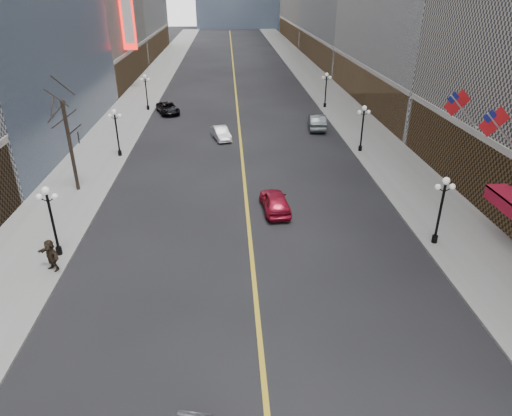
{
  "coord_description": "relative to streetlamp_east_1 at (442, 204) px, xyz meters",
  "views": [
    {
      "loc": [
        -1.18,
        5.41,
        15.09
      ],
      "look_at": [
        -0.19,
        21.8,
        7.0
      ],
      "focal_mm": 32.0,
      "sensor_mm": 36.0,
      "label": 1
    }
  ],
  "objects": [
    {
      "name": "sidewalk_east",
      "position": [
        2.2,
        40.0,
        -2.83
      ],
      "size": [
        6.0,
        230.0,
        0.15
      ],
      "primitive_type": "cube",
      "color": "gray",
      "rests_on": "ground"
    },
    {
      "name": "sidewalk_west",
      "position": [
        -25.8,
        40.0,
        -2.83
      ],
      "size": [
        6.0,
        230.0,
        0.15
      ],
      "primitive_type": "cube",
      "color": "gray",
      "rests_on": "ground"
    },
    {
      "name": "lane_line",
      "position": [
        -11.8,
        50.0,
        -2.89
      ],
      "size": [
        0.25,
        200.0,
        0.02
      ],
      "primitive_type": "cube",
      "color": "gold",
      "rests_on": "ground"
    },
    {
      "name": "streetlamp_east_1",
      "position": [
        0.0,
        0.0,
        0.0
      ],
      "size": [
        1.26,
        0.44,
        4.52
      ],
      "color": "black",
      "rests_on": "sidewalk_east"
    },
    {
      "name": "streetlamp_east_2",
      "position": [
        0.0,
        18.0,
        0.0
      ],
      "size": [
        1.26,
        0.44,
        4.52
      ],
      "color": "black",
      "rests_on": "sidewalk_east"
    },
    {
      "name": "streetlamp_east_3",
      "position": [
        0.0,
        36.0,
        0.0
      ],
      "size": [
        1.26,
        0.44,
        4.52
      ],
      "color": "black",
      "rests_on": "sidewalk_east"
    },
    {
      "name": "streetlamp_west_1",
      "position": [
        -23.6,
        0.0,
        0.0
      ],
      "size": [
        1.26,
        0.44,
        4.52
      ],
      "color": "black",
      "rests_on": "sidewalk_west"
    },
    {
      "name": "streetlamp_west_2",
      "position": [
        -23.6,
        18.0,
        0.0
      ],
      "size": [
        1.26,
        0.44,
        4.52
      ],
      "color": "black",
      "rests_on": "sidewalk_west"
    },
    {
      "name": "streetlamp_west_3",
      "position": [
        -23.6,
        36.0,
        0.0
      ],
      "size": [
        1.26,
        0.44,
        4.52
      ],
      "color": "black",
      "rests_on": "sidewalk_west"
    },
    {
      "name": "flag_4",
      "position": [
        3.51,
        2.0,
        4.39
      ],
      "size": [
        2.87,
        0.12,
        2.87
      ],
      "color": "#B2B2B7",
      "rests_on": "ground"
    },
    {
      "name": "flag_5",
      "position": [
        3.51,
        7.0,
        4.39
      ],
      "size": [
        2.87,
        0.12,
        2.87
      ],
      "color": "#B2B2B7",
      "rests_on": "ground"
    },
    {
      "name": "awning_c",
      "position": [
        4.3,
        -0.0,
        0.18
      ],
      "size": [
        1.4,
        4.0,
        0.93
      ],
      "color": "maroon",
      "rests_on": "ground"
    },
    {
      "name": "theatre_marquee",
      "position": [
        -27.68,
        50.0,
        9.1
      ],
      "size": [
        2.0,
        0.55,
        12.0
      ],
      "color": "red",
      "rests_on": "ground"
    },
    {
      "name": "tree_west_far",
      "position": [
        -25.3,
        10.0,
        3.34
      ],
      "size": [
        3.6,
        3.6,
        7.92
      ],
      "color": "#2D231C",
      "rests_on": "sidewalk_west"
    },
    {
      "name": "car_nb_mid",
      "position": [
        -13.86,
        23.07,
        -2.24
      ],
      "size": [
        2.36,
        4.25,
        1.33
      ],
      "primitive_type": "imported",
      "rotation": [
        0.0,
        0.0,
        0.25
      ],
      "color": "silver",
      "rests_on": "ground"
    },
    {
      "name": "car_nb_far",
      "position": [
        -20.8,
        34.39,
        -2.21
      ],
      "size": [
        3.8,
        5.47,
        1.39
      ],
      "primitive_type": "imported",
      "rotation": [
        0.0,
        0.0,
        0.33
      ],
      "color": "black",
      "rests_on": "ground"
    },
    {
      "name": "car_sb_mid",
      "position": [
        -9.76,
        5.43,
        -2.12
      ],
      "size": [
        2.2,
        4.72,
        1.56
      ],
      "primitive_type": "imported",
      "rotation": [
        0.0,
        0.0,
        3.22
      ],
      "color": "maroon",
      "rests_on": "ground"
    },
    {
      "name": "car_sb_far",
      "position": [
        -2.84,
        26.41,
        -2.05
      ],
      "size": [
        2.31,
        5.3,
        1.69
      ],
      "primitive_type": "imported",
      "rotation": [
        0.0,
        0.0,
        3.04
      ],
      "color": "#4B5153",
      "rests_on": "ground"
    },
    {
      "name": "ped_west_far",
      "position": [
        -23.4,
        -1.66,
        -1.78
      ],
      "size": [
        1.76,
        1.48,
        1.94
      ],
      "primitive_type": "imported",
      "rotation": [
        0.0,
        0.0,
        -0.63
      ],
      "color": "#2E2319",
      "rests_on": "sidewalk_west"
    }
  ]
}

